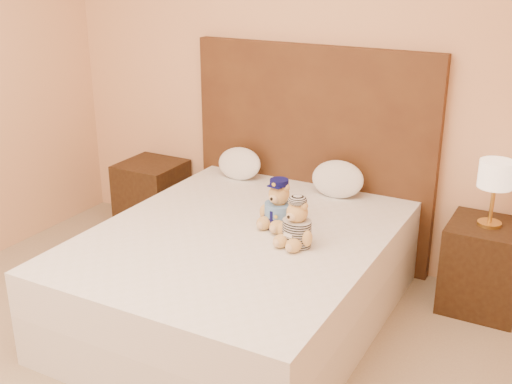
# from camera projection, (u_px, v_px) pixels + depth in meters

# --- Properties ---
(room_walls) EXTENTS (4.04, 4.52, 2.72)m
(room_walls) POSITION_uv_depth(u_px,v_px,m) (148.00, 20.00, 2.65)
(room_walls) COLOR #E7AC7E
(room_walls) RESTS_ON ground
(bed) EXTENTS (1.60, 2.00, 0.55)m
(bed) POSITION_uv_depth(u_px,v_px,m) (240.00, 275.00, 3.80)
(bed) COLOR white
(bed) RESTS_ON ground
(headboard) EXTENTS (1.75, 0.08, 1.50)m
(headboard) POSITION_uv_depth(u_px,v_px,m) (311.00, 154.00, 4.47)
(headboard) COLOR #503018
(headboard) RESTS_ON ground
(nightstand_left) EXTENTS (0.45, 0.45, 0.55)m
(nightstand_left) POSITION_uv_depth(u_px,v_px,m) (152.00, 196.00, 5.02)
(nightstand_left) COLOR #342210
(nightstand_left) RESTS_ON ground
(nightstand_right) EXTENTS (0.45, 0.45, 0.55)m
(nightstand_right) POSITION_uv_depth(u_px,v_px,m) (483.00, 266.00, 3.90)
(nightstand_right) COLOR #342210
(nightstand_right) RESTS_ON ground
(lamp) EXTENTS (0.20, 0.20, 0.40)m
(lamp) POSITION_uv_depth(u_px,v_px,m) (496.00, 178.00, 3.70)
(lamp) COLOR gold
(lamp) RESTS_ON nightstand_right
(teddy_police) EXTENTS (0.28, 0.27, 0.29)m
(teddy_police) POSITION_uv_depth(u_px,v_px,m) (279.00, 204.00, 3.73)
(teddy_police) COLOR #BA8C48
(teddy_police) RESTS_ON bed
(teddy_prisoner) EXTENTS (0.29, 0.29, 0.27)m
(teddy_prisoner) POSITION_uv_depth(u_px,v_px,m) (297.00, 222.00, 3.50)
(teddy_prisoner) COLOR #BA8C48
(teddy_prisoner) RESTS_ON bed
(pillow_left) EXTENTS (0.33, 0.22, 0.24)m
(pillow_left) POSITION_uv_depth(u_px,v_px,m) (239.00, 162.00, 4.56)
(pillow_left) COLOR white
(pillow_left) RESTS_ON bed
(pillow_right) EXTENTS (0.36, 0.23, 0.25)m
(pillow_right) POSITION_uv_depth(u_px,v_px,m) (338.00, 177.00, 4.22)
(pillow_right) COLOR white
(pillow_right) RESTS_ON bed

